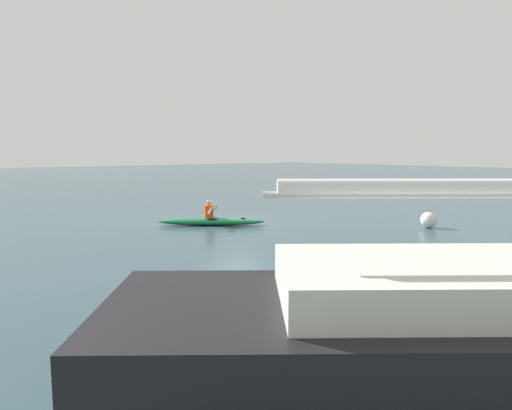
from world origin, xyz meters
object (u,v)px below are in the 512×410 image
object	(u,v)px
kayaker	(209,211)
sailboat_mid_row	(490,332)
mooring_buoy_orange_mid	(429,220)
kayak	(211,222)

from	to	relation	value
kayaker	sailboat_mid_row	size ratio (longest dim) A/B	0.13
kayaker	sailboat_mid_row	world-z (taller)	sailboat_mid_row
kayaker	mooring_buoy_orange_mid	size ratio (longest dim) A/B	2.82
mooring_buoy_orange_mid	kayaker	bearing A→B (deg)	-43.35
kayaker	mooring_buoy_orange_mid	world-z (taller)	kayaker
kayak	mooring_buoy_orange_mid	size ratio (longest dim) A/B	5.51
kayak	mooring_buoy_orange_mid	bearing A→B (deg)	136.62
kayak	mooring_buoy_orange_mid	xyz separation A→B (m)	(-6.38, 6.03, 0.17)
mooring_buoy_orange_mid	sailboat_mid_row	bearing A→B (deg)	32.90
sailboat_mid_row	kayak	bearing A→B (deg)	-108.47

